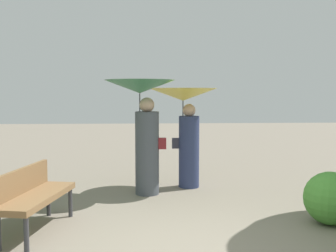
{
  "coord_description": "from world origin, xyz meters",
  "views": [
    {
      "loc": [
        -0.44,
        -4.2,
        1.81
      ],
      "look_at": [
        0.0,
        3.39,
        1.19
      ],
      "focal_mm": 42.53,
      "sensor_mm": 36.0,
      "label": 1
    }
  ],
  "objects": [
    {
      "name": "person_right",
      "position": [
        0.33,
        3.39,
        1.41
      ],
      "size": [
        1.31,
        1.31,
        1.91
      ],
      "rotation": [
        0.0,
        0.0,
        1.45
      ],
      "color": "navy",
      "rests_on": "ground"
    },
    {
      "name": "bush_behind_bench",
      "position": [
        2.12,
        1.06,
        0.37
      ],
      "size": [
        0.73,
        0.73,
        0.73
      ],
      "primitive_type": "sphere",
      "color": "#4C9338",
      "rests_on": "ground"
    },
    {
      "name": "park_bench",
      "position": [
        -1.92,
        1.01,
        0.51
      ],
      "size": [
        0.76,
        1.57,
        0.83
      ],
      "rotation": [
        0.0,
        0.0,
        1.38
      ],
      "color": "#38383D",
      "rests_on": "ground"
    },
    {
      "name": "person_left",
      "position": [
        -0.48,
        2.9,
        1.43
      ],
      "size": [
        1.25,
        1.25,
        2.05
      ],
      "rotation": [
        0.0,
        0.0,
        1.45
      ],
      "color": "#474C56",
      "rests_on": "ground"
    }
  ]
}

